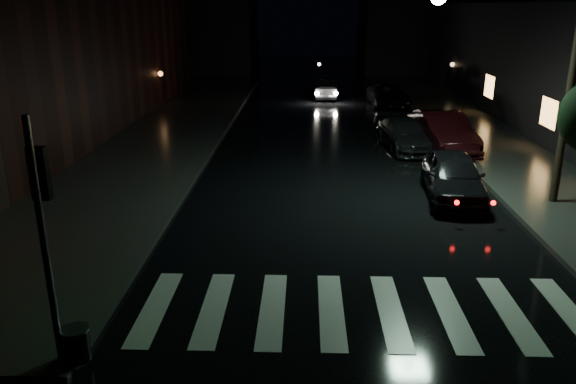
# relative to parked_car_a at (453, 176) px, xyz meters

# --- Properties ---
(ground) EXTENTS (120.00, 120.00, 0.00)m
(ground) POSITION_rel_parked_car_a_xyz_m (-6.55, -7.62, -0.73)
(ground) COLOR black
(ground) RESTS_ON ground
(sidewalk_left) EXTENTS (6.00, 44.00, 0.15)m
(sidewalk_left) POSITION_rel_parked_car_a_xyz_m (-11.55, 6.38, -0.66)
(sidewalk_left) COLOR #282826
(sidewalk_left) RESTS_ON ground
(sidewalk_right) EXTENTS (4.00, 44.00, 0.15)m
(sidewalk_right) POSITION_rel_parked_car_a_xyz_m (3.45, 6.38, -0.66)
(sidewalk_right) COLOR #282826
(sidewalk_right) RESTS_ON ground
(building_left) EXTENTS (10.00, 36.00, 7.00)m
(building_left) POSITION_rel_parked_car_a_xyz_m (-18.55, 8.38, 2.77)
(building_left) COLOR black
(building_left) RESTS_ON ground
(building_far_left) EXTENTS (14.00, 10.00, 8.00)m
(building_far_left) POSITION_rel_parked_car_a_xyz_m (-16.55, 37.38, 3.27)
(building_far_left) COLOR black
(building_far_left) RESTS_ON ground
(building_far_right) EXTENTS (14.00, 10.00, 7.00)m
(building_far_right) POSITION_rel_parked_car_a_xyz_m (7.45, 37.38, 2.77)
(building_far_right) COLOR black
(building_far_right) RESTS_ON ground
(crosswalk) EXTENTS (9.00, 3.00, 0.01)m
(crosswalk) POSITION_rel_parked_car_a_xyz_m (-3.55, -7.12, -0.73)
(crosswalk) COLOR beige
(crosswalk) RESTS_ON ground
(signal_pole_corner) EXTENTS (0.68, 0.61, 4.20)m
(signal_pole_corner) POSITION_rel_parked_car_a_xyz_m (-8.70, -9.08, 0.81)
(signal_pole_corner) COLOR slate
(signal_pole_corner) RESTS_ON ground
(utility_pole) EXTENTS (4.92, 0.44, 8.00)m
(utility_pole) POSITION_rel_parked_car_a_xyz_m (2.28, -0.62, 3.87)
(utility_pole) COLOR black
(utility_pole) RESTS_ON ground
(parked_car_a) EXTENTS (2.13, 4.45, 1.47)m
(parked_car_a) POSITION_rel_parked_car_a_xyz_m (0.00, 0.00, 0.00)
(parked_car_a) COLOR black
(parked_car_a) RESTS_ON ground
(parked_car_b) EXTENTS (2.18, 5.10, 1.64)m
(parked_car_b) POSITION_rel_parked_car_a_xyz_m (1.05, 6.11, 0.08)
(parked_car_b) COLOR black
(parked_car_b) RESTS_ON ground
(parked_car_c) EXTENTS (2.31, 4.56, 1.27)m
(parked_car_c) POSITION_rel_parked_car_a_xyz_m (-0.45, 6.42, -0.10)
(parked_car_c) COLOR black
(parked_car_c) RESTS_ON ground
(parked_car_d) EXTENTS (2.33, 4.73, 1.29)m
(parked_car_d) POSITION_rel_parked_car_a_xyz_m (0.35, 17.35, -0.09)
(parked_car_d) COLOR black
(parked_car_d) RESTS_ON ground
(oncoming_car) EXTENTS (1.39, 3.89, 1.28)m
(oncoming_car) POSITION_rel_parked_car_a_xyz_m (-3.39, 20.06, -0.09)
(oncoming_car) COLOR black
(oncoming_car) RESTS_ON ground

